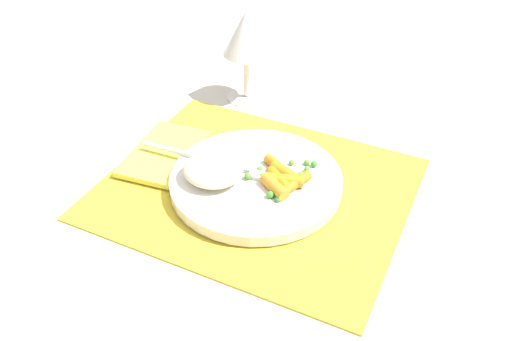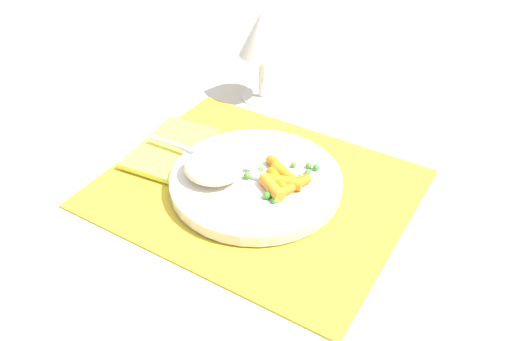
% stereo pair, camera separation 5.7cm
% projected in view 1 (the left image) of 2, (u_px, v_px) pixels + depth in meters
% --- Properties ---
extents(ground_plane, '(2.40, 2.40, 0.00)m').
position_uv_depth(ground_plane, '(256.00, 189.00, 0.74)').
color(ground_plane, beige).
extents(placemat, '(0.40, 0.33, 0.01)m').
position_uv_depth(placemat, '(256.00, 187.00, 0.74)').
color(placemat, gold).
rests_on(placemat, ground_plane).
extents(plate, '(0.23, 0.23, 0.02)m').
position_uv_depth(plate, '(256.00, 181.00, 0.73)').
color(plate, silver).
rests_on(plate, placemat).
extents(rice_mound, '(0.08, 0.08, 0.03)m').
position_uv_depth(rice_mound, '(213.00, 170.00, 0.72)').
color(rice_mound, beige).
rests_on(rice_mound, plate).
extents(carrot_portion, '(0.07, 0.08, 0.02)m').
position_uv_depth(carrot_portion, '(283.00, 178.00, 0.71)').
color(carrot_portion, orange).
rests_on(carrot_portion, plate).
extents(pea_scatter, '(0.08, 0.10, 0.01)m').
position_uv_depth(pea_scatter, '(282.00, 175.00, 0.72)').
color(pea_scatter, '#509131').
rests_on(pea_scatter, plate).
extents(fork, '(0.21, 0.02, 0.01)m').
position_uv_depth(fork, '(223.00, 166.00, 0.74)').
color(fork, silver).
rests_on(fork, plate).
extents(wine_glass, '(0.08, 0.08, 0.15)m').
position_uv_depth(wine_glass, '(246.00, 36.00, 0.87)').
color(wine_glass, silver).
rests_on(wine_glass, ground_plane).
extents(napkin, '(0.10, 0.15, 0.01)m').
position_uv_depth(napkin, '(165.00, 153.00, 0.79)').
color(napkin, '#EAE54C').
rests_on(napkin, placemat).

